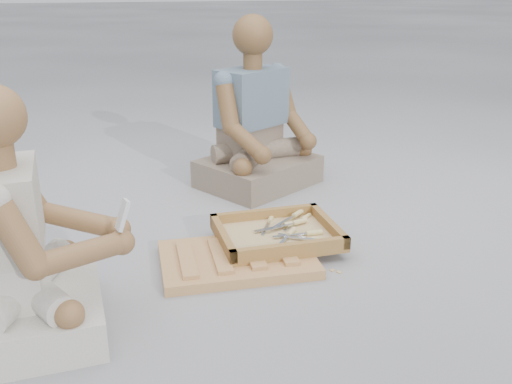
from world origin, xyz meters
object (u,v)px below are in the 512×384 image
object	(u,v)px
carved_panel	(237,259)
companion	(256,131)
tool_tray	(277,235)
craftsman	(26,254)

from	to	relation	value
carved_panel	companion	distance (m)	1.02
carved_panel	tool_tray	distance (m)	0.23
carved_panel	craftsman	xyz separation A→B (m)	(-0.75, -0.27, 0.26)
carved_panel	companion	size ratio (longest dim) A/B	0.67
companion	tool_tray	bearing A→B (deg)	49.91
craftsman	companion	distance (m)	1.62
carved_panel	tool_tray	world-z (taller)	tool_tray
companion	carved_panel	bearing A→B (deg)	39.27
craftsman	carved_panel	bearing A→B (deg)	106.70
carved_panel	craftsman	world-z (taller)	craftsman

